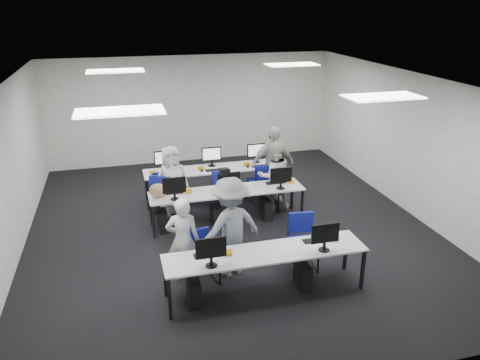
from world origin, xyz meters
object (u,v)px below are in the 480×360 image
object	(u,v)px
desk_front	(266,255)
chair_6	(223,195)
chair_0	(203,267)
photographer	(230,227)
student_0	(183,240)
student_1	(274,176)
chair_5	(164,201)
chair_3	(224,200)
student_2	(172,181)
chair_7	(259,189)
desk_mid	(227,193)
student_3	(273,165)
chair_2	(167,203)
chair_1	(303,251)
chair_4	(268,196)

from	to	relation	value
desk_front	chair_6	size ratio (longest dim) A/B	3.85
chair_0	photographer	xyz separation A→B (m)	(0.51, 0.15, 0.59)
student_0	student_1	xyz separation A→B (m)	(2.37, 2.38, 0.03)
student_1	chair_6	bearing A→B (deg)	-17.39
chair_5	chair_6	world-z (taller)	chair_5
chair_3	chair_6	bearing A→B (deg)	77.68
chair_0	photographer	distance (m)	0.80
student_2	photographer	xyz separation A→B (m)	(0.65, -2.64, 0.10)
chair_3	photographer	distance (m)	2.53
desk_front	student_2	size ratio (longest dim) A/B	2.08
chair_5	photographer	size ratio (longest dim) A/B	0.55
chair_7	desk_mid	bearing A→B (deg)	-146.33
chair_6	student_1	xyz separation A→B (m)	(1.07, -0.42, 0.51)
chair_6	student_0	world-z (taller)	student_0
photographer	desk_front	bearing A→B (deg)	103.15
desk_front	student_3	world-z (taller)	student_3
chair_0	chair_2	bearing A→B (deg)	80.88
student_1	chair_1	bearing A→B (deg)	86.82
chair_2	chair_7	xyz separation A→B (m)	(2.18, 0.33, -0.02)
desk_front	photographer	size ratio (longest dim) A/B	1.84
student_1	chair_5	bearing A→B (deg)	-3.32
chair_2	chair_6	xyz separation A→B (m)	(1.29, 0.26, -0.04)
student_0	desk_mid	bearing A→B (deg)	-112.46
chair_1	student_2	bearing A→B (deg)	131.25
chair_4	chair_7	bearing A→B (deg)	105.32
chair_2	student_3	distance (m)	2.55
chair_3	chair_7	bearing A→B (deg)	22.07
chair_1	student_3	world-z (taller)	student_3
chair_3	chair_4	size ratio (longest dim) A/B	0.96
chair_2	student_2	world-z (taller)	student_2
chair_1	chair_7	bearing A→B (deg)	94.08
chair_5	student_3	distance (m)	2.59
desk_mid	chair_5	size ratio (longest dim) A/B	3.32
chair_0	chair_7	bearing A→B (deg)	42.57
desk_mid	student_3	bearing A→B (deg)	34.13
chair_2	student_3	xyz separation A→B (m)	(2.47, 0.24, 0.58)
chair_2	chair_3	world-z (taller)	chair_2
chair_2	chair_7	world-z (taller)	chair_2
chair_0	chair_3	distance (m)	2.74
chair_7	student_0	world-z (taller)	student_0
chair_7	student_3	distance (m)	0.67
desk_front	chair_3	xyz separation A→B (m)	(0.04, 3.12, -0.39)
desk_mid	student_0	xyz separation A→B (m)	(-1.20, -1.91, 0.07)
chair_6	student_1	size ratio (longest dim) A/B	0.54
student_0	student_2	world-z (taller)	student_2
desk_front	student_1	size ratio (longest dim) A/B	2.07
chair_1	chair_6	xyz separation A→B (m)	(-0.76, 2.90, -0.04)
chair_6	desk_front	bearing A→B (deg)	-71.32
chair_5	photographer	xyz separation A→B (m)	(0.85, -2.67, 0.57)
student_1	photographer	size ratio (longest dim) A/B	0.89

